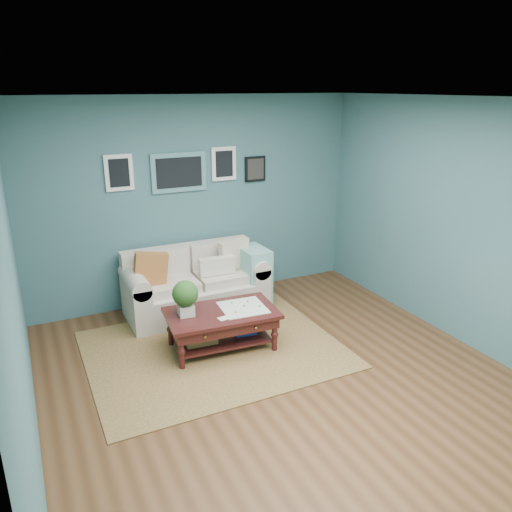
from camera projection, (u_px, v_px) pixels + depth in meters
room_shell at (287, 253)px, 4.52m from camera, size 5.00×5.02×2.70m
area_rug at (214, 349)px, 5.57m from camera, size 2.71×2.17×0.01m
loveseat at (201, 283)px, 6.45m from camera, size 1.81×0.82×0.93m
coffee_table at (216, 318)px, 5.48m from camera, size 1.26×0.80×0.84m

